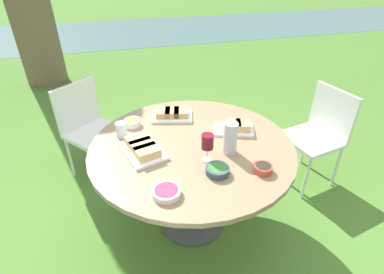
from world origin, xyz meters
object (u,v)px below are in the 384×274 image
at_px(dining_table, 192,156).
at_px(water_pitcher, 230,138).
at_px(chair_near_left, 319,130).
at_px(chair_near_right, 88,124).
at_px(wine_glass, 207,142).

bearing_deg(dining_table, water_pitcher, -35.11).
height_order(chair_near_left, chair_near_right, same).
bearing_deg(chair_near_right, dining_table, -50.73).
height_order(dining_table, chair_near_right, chair_near_right).
xyz_separation_m(dining_table, chair_near_right, (-0.74, 0.91, -0.13)).
relative_size(chair_near_left, chair_near_right, 1.00).
relative_size(water_pitcher, wine_glass, 1.15).
height_order(chair_near_right, wine_glass, wine_glass).
distance_m(dining_table, chair_near_right, 1.18).
xyz_separation_m(chair_near_right, water_pitcher, (0.95, -1.06, 0.34)).
distance_m(dining_table, chair_near_left, 1.27).
height_order(chair_near_right, water_pitcher, water_pitcher).
xyz_separation_m(dining_table, water_pitcher, (0.21, -0.15, 0.21)).
distance_m(water_pitcher, wine_glass, 0.18).
bearing_deg(chair_near_left, chair_near_right, 161.68).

